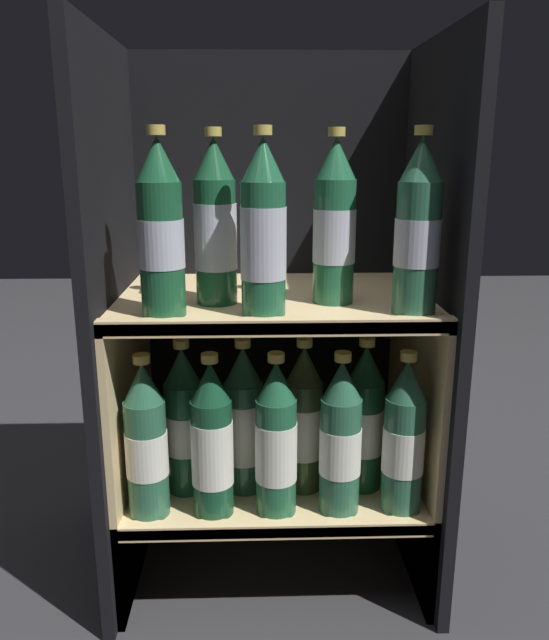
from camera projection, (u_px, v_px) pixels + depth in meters
ground_plane at (277, 628)px, 1.04m from camera, size 6.00×6.00×0.00m
fridge_back_wall at (271, 298)px, 1.29m from camera, size 0.57×0.02×0.95m
fridge_side_left at (117, 325)px, 1.09m from camera, size 0.02×0.42×0.95m
fridge_side_right at (428, 322)px, 1.11m from camera, size 0.02×0.42×0.95m
shelf_lower at (274, 490)px, 1.18m from camera, size 0.53×0.38×0.19m
shelf_upper at (274, 378)px, 1.12m from camera, size 0.53×0.38×0.53m
bottle_upper_front_0 at (161, 232)px, 0.92m from camera, size 0.07×0.07×0.28m
bottle_upper_front_1 at (263, 233)px, 0.92m from camera, size 0.07×0.07×0.28m
bottle_upper_front_2 at (418, 231)px, 0.93m from camera, size 0.07×0.07×0.28m
bottle_upper_back_0 at (215, 227)px, 0.99m from camera, size 0.07×0.07×0.28m
bottle_upper_back_1 at (334, 226)px, 1.00m from camera, size 0.07×0.07×0.28m
bottle_lower_front_0 at (146, 444)px, 1.00m from camera, size 0.07×0.07×0.28m
bottle_lower_front_1 at (212, 444)px, 1.01m from camera, size 0.07×0.07×0.28m
bottle_lower_front_2 at (274, 443)px, 1.01m from camera, size 0.07×0.07×0.28m
bottle_lower_front_3 at (340, 441)px, 1.01m from camera, size 0.07×0.07×0.28m
bottle_lower_front_4 at (404, 440)px, 1.02m from camera, size 0.07×0.07×0.28m
bottle_lower_back_0 at (184, 423)px, 1.08m from camera, size 0.07×0.07×0.28m
bottle_lower_back_1 at (244, 423)px, 1.08m from camera, size 0.07×0.07×0.28m
bottle_lower_back_2 at (304, 422)px, 1.09m from camera, size 0.07×0.07×0.28m
bottle_lower_back_3 at (364, 421)px, 1.09m from camera, size 0.07×0.07×0.28m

